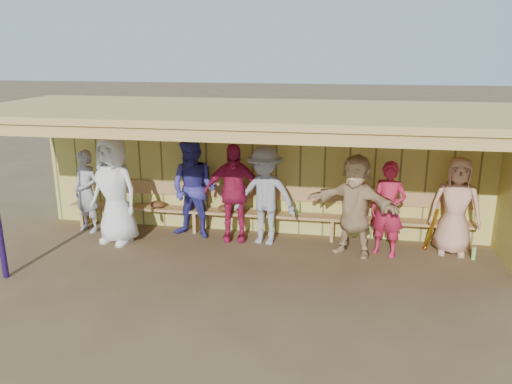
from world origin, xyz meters
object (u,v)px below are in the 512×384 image
(player_d, at_px, (233,193))
(player_f, at_px, (355,205))
(player_h, at_px, (456,206))
(player_b, at_px, (115,190))
(player_e, at_px, (265,196))
(player_a, at_px, (86,191))
(player_c, at_px, (194,189))
(bench, at_px, (263,208))
(player_g, at_px, (388,209))

(player_d, distance_m, player_f, 2.17)
(player_h, bearing_deg, player_f, -162.06)
(player_b, relative_size, player_e, 1.10)
(player_b, xyz_separation_m, player_h, (5.87, 0.50, -0.13))
(player_h, bearing_deg, player_a, -172.55)
(player_a, distance_m, player_f, 5.00)
(player_c, bearing_deg, player_e, 6.83)
(player_e, xyz_separation_m, bench, (-0.10, 0.41, -0.36))
(bench, bearing_deg, player_d, -145.18)
(player_g, distance_m, bench, 2.30)
(player_e, height_order, bench, player_e)
(player_g, height_order, player_h, player_h)
(player_e, distance_m, player_h, 3.24)
(player_b, height_order, player_h, player_b)
(player_c, relative_size, player_f, 1.06)
(player_a, relative_size, player_e, 0.89)
(player_b, xyz_separation_m, player_g, (4.75, 0.23, -0.16))
(player_b, relative_size, player_h, 1.16)
(player_b, distance_m, player_c, 1.40)
(player_f, distance_m, player_g, 0.56)
(player_b, distance_m, player_g, 4.75)
(player_d, xyz_separation_m, player_h, (3.83, 0.02, -0.05))
(player_a, relative_size, player_h, 0.94)
(player_c, bearing_deg, player_b, -148.93)
(player_c, xyz_separation_m, bench, (1.23, 0.33, -0.39))
(player_e, bearing_deg, player_h, 11.29)
(player_d, height_order, player_e, player_d)
(player_c, height_order, player_f, player_c)
(player_d, bearing_deg, player_b, -174.88)
(player_d, bearing_deg, player_c, 170.82)
(player_f, bearing_deg, player_d, -165.28)
(player_b, relative_size, player_d, 1.09)
(player_a, bearing_deg, player_d, 21.63)
(player_a, xyz_separation_m, player_e, (3.43, -0.03, 0.09))
(player_e, height_order, player_g, player_e)
(player_g, bearing_deg, player_f, -150.97)
(player_e, height_order, player_h, player_e)
(player_b, height_order, bench, player_b)
(player_b, distance_m, bench, 2.71)
(player_f, height_order, bench, player_f)
(player_c, xyz_separation_m, player_g, (3.44, -0.26, -0.11))
(player_h, bearing_deg, player_e, -171.43)
(bench, bearing_deg, player_b, -162.13)
(player_b, bearing_deg, player_a, 166.78)
(player_a, height_order, player_g, player_g)
(player_h, bearing_deg, player_b, -168.19)
(player_g, distance_m, player_h, 1.16)
(player_c, relative_size, bench, 0.24)
(player_g, height_order, bench, player_g)
(player_c, height_order, player_g, player_c)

